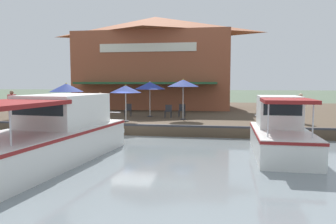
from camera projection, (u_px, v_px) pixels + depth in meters
ground_plane at (131, 137)px, 17.76m from camera, size 220.00×220.00×0.00m
quay_deck at (165, 113)px, 28.55m from camera, size 22.00×56.00×0.60m
quay_edge_fender at (132, 125)px, 17.80m from camera, size 0.20×50.40×0.10m
waterfront_restaurant at (155, 62)px, 30.76m from camera, size 9.01×14.39×8.43m
patio_umbrella_mid_patio_left at (66, 88)px, 21.24m from camera, size 2.19×2.19×2.32m
patio_umbrella_near_quay_edge at (183, 83)px, 20.55m from camera, size 1.98×1.98×2.57m
patio_umbrella_mid_patio_right at (126, 89)px, 19.61m from camera, size 1.88×1.88×2.21m
patio_umbrella_back_row at (150, 86)px, 22.33m from camera, size 2.14×2.14×2.43m
cafe_chair_facing_river at (55, 107)px, 24.81m from camera, size 0.44×0.44×0.85m
cafe_chair_under_first_umbrella at (168, 110)px, 21.93m from camera, size 0.44×0.44×0.85m
cafe_chair_far_corner_seat at (182, 110)px, 22.58m from camera, size 0.45×0.45×0.85m
cafe_chair_mid_patio at (128, 109)px, 22.91m from camera, size 0.48×0.48×0.85m
person_at_quay_edge at (301, 104)px, 18.99m from camera, size 0.49×0.49×1.72m
person_mid_patio at (12, 101)px, 20.96m from camera, size 0.52×0.52×1.83m
person_near_entrance at (100, 101)px, 22.31m from camera, size 0.48×0.48×1.70m
motorboat_mid_row at (59, 134)px, 12.61m from camera, size 9.22×3.87×2.40m
motorboat_second_along at (279, 132)px, 13.48m from camera, size 6.05×2.23×2.31m
mooring_post at (95, 116)px, 18.36m from camera, size 0.22×0.22×0.91m
tree_downstream_bank at (91, 62)px, 38.15m from camera, size 3.60×3.43×6.57m
tree_upstream_bank at (126, 63)px, 33.25m from camera, size 4.21×4.01×6.40m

